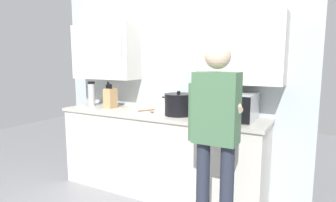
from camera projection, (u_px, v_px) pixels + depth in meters
name	position (u px, v px, depth m)	size (l,w,h in m)	color
back_wall_tiled	(170.00, 68.00, 3.37)	(3.20, 0.44, 2.74)	#B2BCC1
counter_unit	(159.00, 153.00, 3.27)	(2.43, 0.61, 0.95)	beige
microwave_oven	(227.00, 106.00, 2.84)	(0.51, 0.46, 0.27)	#B7BABF
wooden_spoon	(149.00, 111.00, 3.25)	(0.22, 0.20, 0.02)	brown
thermos_flask	(92.00, 94.00, 3.67)	(0.09, 0.09, 0.32)	#B7BABF
knife_block	(110.00, 98.00, 3.50)	(0.11, 0.15, 0.33)	tan
stock_pot	(178.00, 104.00, 3.04)	(0.40, 0.31, 0.26)	black
person_figure	(216.00, 130.00, 2.21)	(0.44, 0.51, 1.67)	#282D3D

